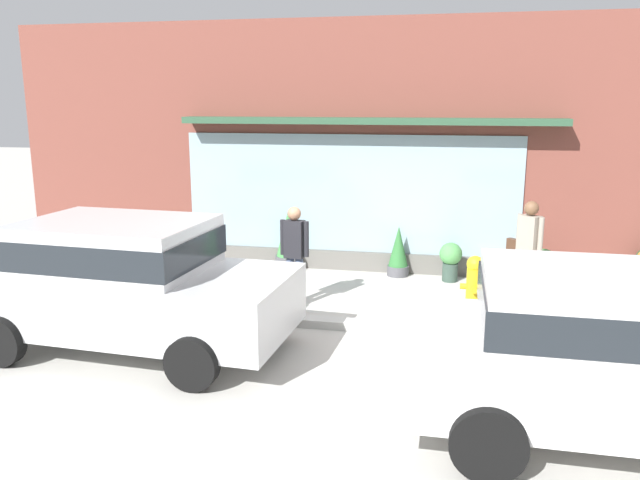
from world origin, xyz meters
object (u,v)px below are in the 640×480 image
object	(u,v)px
potted_plant_by_entrance	(451,259)
potted_plant_doorstep	(173,243)
potted_plant_corner_tall	(289,241)
parked_car_silver	(126,278)
fire_hydrant	(474,285)
parked_car_white	(616,348)
potted_plant_window_right	(543,269)
pedestrian_with_handbag	(528,245)
pedestrian_passerby	(295,249)
potted_plant_low_front	(398,252)

from	to	relation	value
potted_plant_by_entrance	potted_plant_doorstep	distance (m)	5.31
potted_plant_corner_tall	potted_plant_doorstep	bearing A→B (deg)	-175.72
parked_car_silver	potted_plant_by_entrance	size ratio (longest dim) A/B	5.99
fire_hydrant	parked_car_white	distance (m)	3.69
potted_plant_by_entrance	potted_plant_doorstep	size ratio (longest dim) A/B	0.75
parked_car_silver	potted_plant_window_right	size ratio (longest dim) A/B	6.12
fire_hydrant	pedestrian_with_handbag	xyz separation A→B (m)	(0.80, 0.59, 0.52)
pedestrian_passerby	potted_plant_doorstep	world-z (taller)	pedestrian_passerby
potted_plant_by_entrance	potted_plant_window_right	xyz separation A→B (m)	(1.56, -0.10, -0.08)
pedestrian_with_handbag	potted_plant_doorstep	size ratio (longest dim) A/B	1.76
potted_plant_window_right	potted_plant_doorstep	bearing A→B (deg)	178.81
fire_hydrant	potted_plant_by_entrance	xyz separation A→B (m)	(-0.35, 1.68, -0.03)
potted_plant_by_entrance	pedestrian_with_handbag	bearing A→B (deg)	-43.18
parked_car_silver	potted_plant_low_front	distance (m)	5.25
pedestrian_passerby	parked_car_silver	distance (m)	2.72
potted_plant_doorstep	potted_plant_low_front	size ratio (longest dim) A/B	1.02
parked_car_silver	parked_car_white	bearing A→B (deg)	-8.28
fire_hydrant	potted_plant_window_right	distance (m)	1.99
pedestrian_with_handbag	potted_plant_window_right	size ratio (longest dim) A/B	2.42
potted_plant_low_front	parked_car_white	bearing A→B (deg)	-65.37
parked_car_silver	potted_plant_low_front	size ratio (longest dim) A/B	4.54
parked_car_white	potted_plant_by_entrance	size ratio (longest dim) A/B	5.75
pedestrian_passerby	potted_plant_low_front	distance (m)	2.56
fire_hydrant	pedestrian_passerby	world-z (taller)	pedestrian_passerby
pedestrian_passerby	parked_car_white	size ratio (longest dim) A/B	0.39
pedestrian_passerby	parked_car_silver	xyz separation A→B (m)	(-1.69, -2.12, 0.03)
potted_plant_doorstep	potted_plant_window_right	xyz separation A→B (m)	(6.86, -0.14, -0.12)
potted_plant_window_right	parked_car_silver	bearing A→B (deg)	-145.35
potted_plant_corner_tall	potted_plant_doorstep	xyz separation A→B (m)	(-2.28, -0.17, -0.11)
parked_car_white	potted_plant_corner_tall	distance (m)	7.04
fire_hydrant	pedestrian_passerby	xyz separation A→B (m)	(-2.74, -0.19, 0.47)
potted_plant_doorstep	pedestrian_passerby	bearing A→B (deg)	-33.28
pedestrian_with_handbag	potted_plant_window_right	xyz separation A→B (m)	(0.40, 0.99, -0.63)
potted_plant_corner_tall	potted_plant_low_front	xyz separation A→B (m)	(2.08, -0.03, -0.11)
pedestrian_with_handbag	potted_plant_doorstep	world-z (taller)	pedestrian_with_handbag
parked_car_silver	potted_plant_corner_tall	distance (m)	4.36
pedestrian_passerby	potted_plant_by_entrance	bearing A→B (deg)	46.48
pedestrian_passerby	potted_plant_corner_tall	world-z (taller)	pedestrian_passerby
potted_plant_corner_tall	potted_plant_by_entrance	xyz separation A→B (m)	(3.03, -0.21, -0.15)
pedestrian_with_handbag	potted_plant_doorstep	distance (m)	6.58
pedestrian_with_handbag	pedestrian_passerby	size ratio (longest dim) A/B	1.05
pedestrian_with_handbag	potted_plant_by_entrance	distance (m)	1.68
pedestrian_with_handbag	potted_plant_corner_tall	bearing A→B (deg)	25.85
fire_hydrant	parked_car_white	world-z (taller)	parked_car_white
parked_car_white	potted_plant_window_right	world-z (taller)	parked_car_white
parked_car_silver	potted_plant_doorstep	bearing A→B (deg)	110.34
potted_plant_by_entrance	fire_hydrant	bearing A→B (deg)	-78.09
parked_car_white	potted_plant_low_front	size ratio (longest dim) A/B	4.36
parked_car_white	potted_plant_low_front	world-z (taller)	parked_car_white
pedestrian_with_handbag	pedestrian_passerby	distance (m)	3.63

